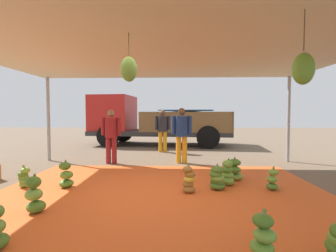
# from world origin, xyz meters

# --- Properties ---
(ground_plane) EXTENTS (40.00, 40.00, 0.00)m
(ground_plane) POSITION_xyz_m (0.00, 3.00, 0.00)
(ground_plane) COLOR brown
(tarp_orange) EXTENTS (6.33, 5.01, 0.01)m
(tarp_orange) POSITION_xyz_m (0.00, 0.00, 0.01)
(tarp_orange) COLOR #E05B23
(tarp_orange) RESTS_ON ground
(tent_canopy) EXTENTS (8.00, 7.00, 2.73)m
(tent_canopy) POSITION_xyz_m (0.01, -0.10, 2.65)
(tent_canopy) COLOR #9EA0A5
(tent_canopy) RESTS_ON ground
(banana_bunch_1) EXTENTS (0.40, 0.40, 0.55)m
(banana_bunch_1) POSITION_xyz_m (-1.96, 0.41, 0.24)
(banana_bunch_1) COLOR #518428
(banana_bunch_1) RESTS_ON tarp_orange
(banana_bunch_2) EXTENTS (0.30, 0.29, 0.46)m
(banana_bunch_2) POSITION_xyz_m (2.16, 0.35, 0.20)
(banana_bunch_2) COLOR #477523
(banana_bunch_2) RESTS_ON tarp_orange
(banana_bunch_3) EXTENTS (0.34, 0.36, 0.56)m
(banana_bunch_3) POSITION_xyz_m (1.35, 0.65, 0.26)
(banana_bunch_3) COLOR #6B9E38
(banana_bunch_3) RESTS_ON tarp_orange
(banana_bunch_4) EXTENTS (0.33, 0.35, 0.55)m
(banana_bunch_4) POSITION_xyz_m (0.51, 0.17, 0.24)
(banana_bunch_4) COLOR #996628
(banana_bunch_4) RESTS_ON tarp_orange
(banana_bunch_5) EXTENTS (0.30, 0.31, 0.46)m
(banana_bunch_5) POSITION_xyz_m (-2.80, 0.38, 0.20)
(banana_bunch_5) COLOR #75A83D
(banana_bunch_5) RESTS_ON tarp_orange
(banana_bunch_6) EXTENTS (0.35, 0.35, 0.57)m
(banana_bunch_6) POSITION_xyz_m (1.10, -2.10, 0.25)
(banana_bunch_6) COLOR #477523
(banana_bunch_6) RESTS_ON tarp_orange
(banana_bunch_7) EXTENTS (0.35, 0.35, 0.58)m
(banana_bunch_7) POSITION_xyz_m (-1.87, -0.86, 0.26)
(banana_bunch_7) COLOR #477523
(banana_bunch_7) RESTS_ON tarp_orange
(banana_bunch_10) EXTENTS (0.41, 0.41, 0.50)m
(banana_bunch_10) POSITION_xyz_m (1.08, 0.35, 0.23)
(banana_bunch_10) COLOR #477523
(banana_bunch_10) RESTS_ON tarp_orange
(banana_bunch_11) EXTENTS (0.47, 0.47, 0.52)m
(banana_bunch_11) POSITION_xyz_m (1.59, 1.06, 0.23)
(banana_bunch_11) COLOR #75A83D
(banana_bunch_11) RESTS_ON tarp_orange
(cargo_truck_main) EXTENTS (6.85, 3.09, 2.40)m
(cargo_truck_main) POSITION_xyz_m (-0.76, 7.50, 1.18)
(cargo_truck_main) COLOR #2D2D2D
(cargo_truck_main) RESTS_ON ground
(worker_0) EXTENTS (0.60, 0.36, 1.63)m
(worker_0) POSITION_xyz_m (-1.67, 2.85, 0.95)
(worker_0) COLOR maroon
(worker_0) RESTS_ON ground
(worker_1) EXTENTS (0.62, 0.38, 1.68)m
(worker_1) POSITION_xyz_m (0.45, 2.99, 0.98)
(worker_1) COLOR orange
(worker_1) RESTS_ON ground
(worker_2) EXTENTS (0.61, 0.37, 1.66)m
(worker_2) POSITION_xyz_m (-0.22, 5.15, 0.97)
(worker_2) COLOR orange
(worker_2) RESTS_ON ground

